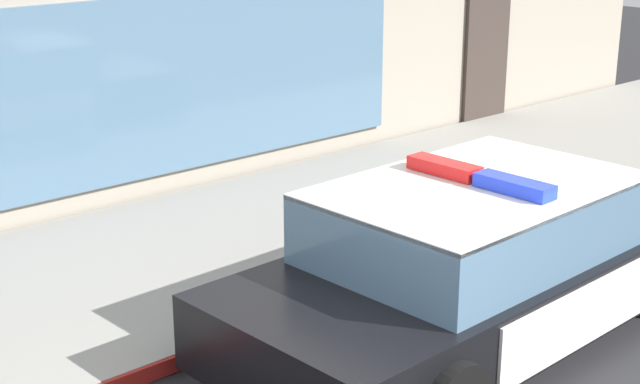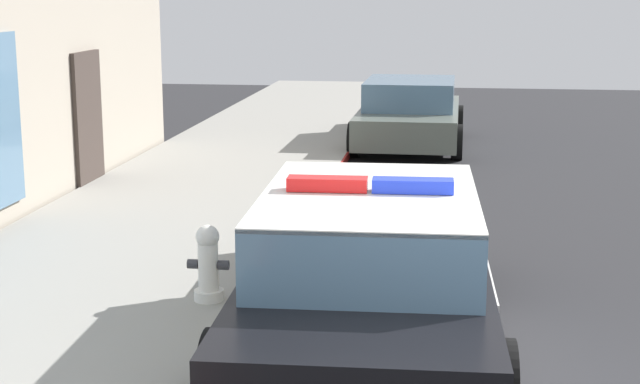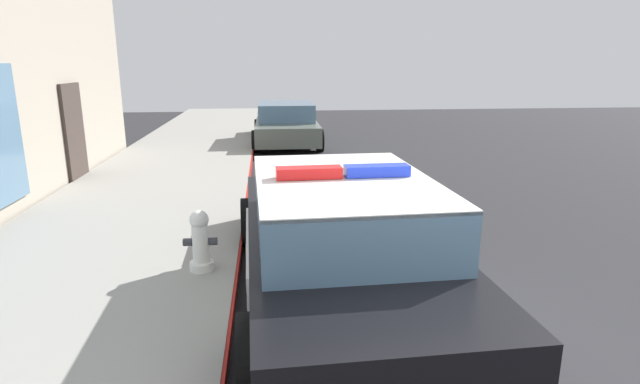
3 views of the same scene
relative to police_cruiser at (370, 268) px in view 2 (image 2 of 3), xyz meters
The scene contains 3 objects.
police_cruiser is the anchor object (origin of this frame).
fire_hydrant 1.66m from the police_cruiser, 70.81° to the left, with size 0.34×0.39×0.73m.
car_down_street 10.71m from the police_cruiser, ahead, with size 4.35×2.09×1.29m.
Camera 2 is at (-5.85, 0.38, 3.03)m, focal length 53.99 mm.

